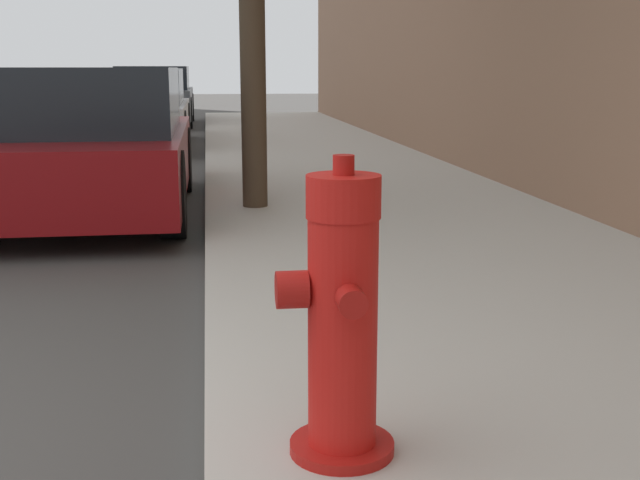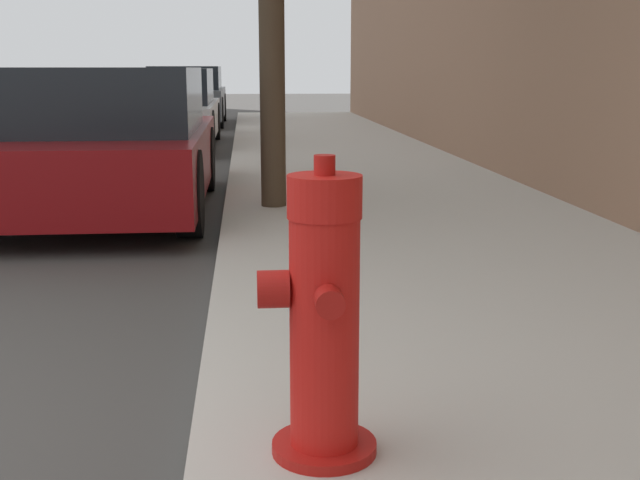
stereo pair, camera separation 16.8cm
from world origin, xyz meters
The scene contains 4 objects.
fire_hydrant centered at (2.09, -0.06, 0.56)m, with size 0.37×0.38×0.95m.
parked_car_near centered at (0.58, 5.14, 0.65)m, with size 1.87×4.00×1.33m.
parked_car_mid centered at (0.49, 11.48, 0.64)m, with size 1.79×4.39×1.32m.
parked_car_far centered at (0.50, 16.96, 0.67)m, with size 1.75×4.09×1.36m.
Camera 2 is at (1.87, -2.41, 1.33)m, focal length 45.00 mm.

